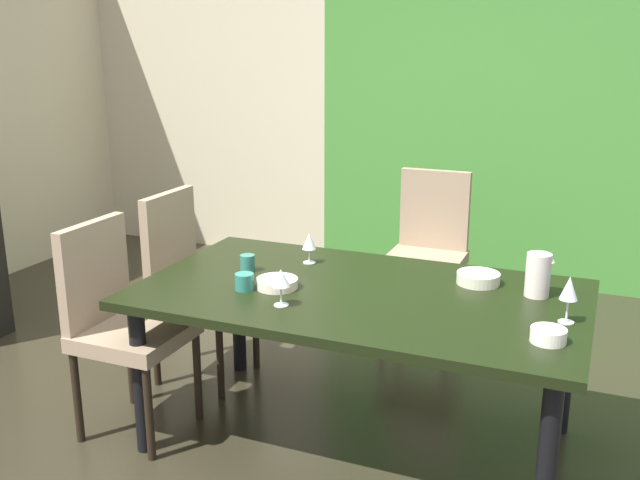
{
  "coord_description": "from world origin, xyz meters",
  "views": [
    {
      "loc": [
        1.38,
        -2.52,
        1.73
      ],
      "look_at": [
        0.18,
        0.36,
        0.85
      ],
      "focal_mm": 40.0,
      "sensor_mm": 36.0,
      "label": 1
    }
  ],
  "objects_px": {
    "dining_table": "(359,306)",
    "serving_bowl_west": "(478,278)",
    "chair_left_far": "(191,276)",
    "chair_left_near": "(119,316)",
    "chair_head_far": "(429,245)",
    "wine_glass_center": "(309,242)",
    "wine_glass_south": "(281,279)",
    "pitcher_east": "(538,275)",
    "cup_north": "(248,263)",
    "serving_bowl_left": "(548,335)",
    "wine_glass_right": "(569,290)",
    "cup_near_shelf": "(244,282)",
    "serving_bowl_corner": "(277,283)"
  },
  "relations": [
    {
      "from": "chair_left_far",
      "to": "cup_north",
      "type": "xyz_separation_m",
      "value": [
        0.47,
        -0.25,
        0.2
      ]
    },
    {
      "from": "chair_left_far",
      "to": "pitcher_east",
      "type": "xyz_separation_m",
      "value": [
        1.73,
        -0.08,
        0.25
      ]
    },
    {
      "from": "dining_table",
      "to": "chair_left_near",
      "type": "xyz_separation_m",
      "value": [
        -1.03,
        -0.29,
        -0.1
      ]
    },
    {
      "from": "chair_head_far",
      "to": "serving_bowl_west",
      "type": "xyz_separation_m",
      "value": [
        0.48,
        -1.05,
        0.19
      ]
    },
    {
      "from": "serving_bowl_corner",
      "to": "serving_bowl_west",
      "type": "height_order",
      "value": "serving_bowl_west"
    },
    {
      "from": "dining_table",
      "to": "wine_glass_right",
      "type": "distance_m",
      "value": 0.86
    },
    {
      "from": "wine_glass_center",
      "to": "cup_north",
      "type": "distance_m",
      "value": 0.31
    },
    {
      "from": "chair_left_far",
      "to": "chair_head_far",
      "type": "relative_size",
      "value": 1.0
    },
    {
      "from": "chair_left_far",
      "to": "cup_near_shelf",
      "type": "distance_m",
      "value": 0.77
    },
    {
      "from": "wine_glass_right",
      "to": "cup_north",
      "type": "relative_size",
      "value": 2.36
    },
    {
      "from": "dining_table",
      "to": "cup_near_shelf",
      "type": "height_order",
      "value": "cup_near_shelf"
    },
    {
      "from": "chair_left_near",
      "to": "pitcher_east",
      "type": "distance_m",
      "value": 1.82
    },
    {
      "from": "chair_left_near",
      "to": "chair_left_far",
      "type": "bearing_deg",
      "value": -179.85
    },
    {
      "from": "chair_head_far",
      "to": "serving_bowl_west",
      "type": "height_order",
      "value": "chair_head_far"
    },
    {
      "from": "wine_glass_center",
      "to": "serving_bowl_corner",
      "type": "height_order",
      "value": "wine_glass_center"
    },
    {
      "from": "dining_table",
      "to": "pitcher_east",
      "type": "distance_m",
      "value": 0.75
    },
    {
      "from": "wine_glass_south",
      "to": "serving_bowl_corner",
      "type": "bearing_deg",
      "value": 120.43
    },
    {
      "from": "chair_left_near",
      "to": "wine_glass_center",
      "type": "bearing_deg",
      "value": 129.53
    },
    {
      "from": "chair_head_far",
      "to": "serving_bowl_left",
      "type": "bearing_deg",
      "value": 117.45
    },
    {
      "from": "chair_left_far",
      "to": "chair_left_near",
      "type": "height_order",
      "value": "chair_left_far"
    },
    {
      "from": "chair_head_far",
      "to": "pitcher_east",
      "type": "relative_size",
      "value": 5.33
    },
    {
      "from": "serving_bowl_west",
      "to": "dining_table",
      "type": "bearing_deg",
      "value": -148.0
    },
    {
      "from": "chair_head_far",
      "to": "wine_glass_center",
      "type": "bearing_deg",
      "value": 73.58
    },
    {
      "from": "dining_table",
      "to": "serving_bowl_left",
      "type": "bearing_deg",
      "value": -17.55
    },
    {
      "from": "dining_table",
      "to": "serving_bowl_west",
      "type": "relative_size",
      "value": 10.03
    },
    {
      "from": "wine_glass_right",
      "to": "chair_left_near",
      "type": "bearing_deg",
      "value": -172.17
    },
    {
      "from": "wine_glass_center",
      "to": "wine_glass_south",
      "type": "height_order",
      "value": "wine_glass_south"
    },
    {
      "from": "pitcher_east",
      "to": "cup_near_shelf",
      "type": "bearing_deg",
      "value": -160.95
    },
    {
      "from": "chair_left_near",
      "to": "wine_glass_south",
      "type": "bearing_deg",
      "value": 90.4
    },
    {
      "from": "chair_left_far",
      "to": "chair_left_near",
      "type": "distance_m",
      "value": 0.59
    },
    {
      "from": "serving_bowl_left",
      "to": "serving_bowl_west",
      "type": "relative_size",
      "value": 0.67
    },
    {
      "from": "dining_table",
      "to": "chair_left_near",
      "type": "bearing_deg",
      "value": -164.07
    },
    {
      "from": "wine_glass_center",
      "to": "wine_glass_south",
      "type": "relative_size",
      "value": 0.96
    },
    {
      "from": "cup_near_shelf",
      "to": "chair_head_far",
      "type": "bearing_deg",
      "value": 74.59
    },
    {
      "from": "wine_glass_south",
      "to": "serving_bowl_left",
      "type": "xyz_separation_m",
      "value": [
        1.02,
        0.04,
        -0.09
      ]
    },
    {
      "from": "wine_glass_center",
      "to": "cup_north",
      "type": "relative_size",
      "value": 1.89
    },
    {
      "from": "wine_glass_center",
      "to": "serving_bowl_west",
      "type": "height_order",
      "value": "wine_glass_center"
    },
    {
      "from": "chair_left_far",
      "to": "wine_glass_center",
      "type": "distance_m",
      "value": 0.73
    },
    {
      "from": "wine_glass_right",
      "to": "wine_glass_south",
      "type": "relative_size",
      "value": 1.2
    },
    {
      "from": "chair_left_far",
      "to": "serving_bowl_corner",
      "type": "bearing_deg",
      "value": 60.05
    },
    {
      "from": "chair_left_far",
      "to": "wine_glass_right",
      "type": "relative_size",
      "value": 5.42
    },
    {
      "from": "chair_left_far",
      "to": "pitcher_east",
      "type": "distance_m",
      "value": 1.75
    },
    {
      "from": "chair_head_far",
      "to": "pitcher_east",
      "type": "bearing_deg",
      "value": 123.23
    },
    {
      "from": "dining_table",
      "to": "chair_head_far",
      "type": "distance_m",
      "value": 1.34
    },
    {
      "from": "serving_bowl_west",
      "to": "cup_near_shelf",
      "type": "xyz_separation_m",
      "value": [
        -0.9,
        -0.46,
        0.01
      ]
    },
    {
      "from": "dining_table",
      "to": "pitcher_east",
      "type": "relative_size",
      "value": 10.13
    },
    {
      "from": "wine_glass_center",
      "to": "pitcher_east",
      "type": "height_order",
      "value": "pitcher_east"
    },
    {
      "from": "pitcher_east",
      "to": "cup_north",
      "type": "bearing_deg",
      "value": -172.36
    },
    {
      "from": "serving_bowl_left",
      "to": "wine_glass_right",
      "type": "bearing_deg",
      "value": 78.0
    },
    {
      "from": "serving_bowl_left",
      "to": "pitcher_east",
      "type": "xyz_separation_m",
      "value": [
        -0.09,
        0.46,
        0.07
      ]
    }
  ]
}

